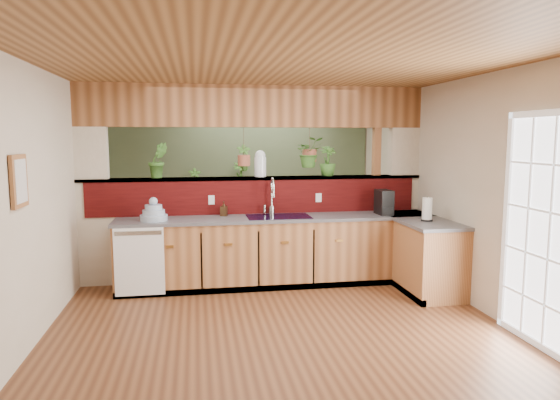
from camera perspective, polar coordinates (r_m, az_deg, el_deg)
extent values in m
cube|color=#5A321B|center=(5.70, -1.05, -12.47)|extent=(4.60, 7.00, 0.01)
cube|color=brown|center=(5.41, -1.11, 14.41)|extent=(4.60, 7.00, 0.01)
cube|color=beige|center=(8.87, -4.45, 3.16)|extent=(4.60, 0.02, 2.60)
cube|color=beige|center=(2.07, 13.71, -10.38)|extent=(4.60, 0.02, 2.60)
cube|color=beige|center=(5.56, -25.24, 0.10)|extent=(0.02, 7.00, 2.60)
cube|color=beige|center=(6.18, 20.52, 0.98)|extent=(0.02, 7.00, 2.60)
cube|color=beige|center=(6.82, -2.75, -3.32)|extent=(4.60, 0.15, 1.35)
cube|color=#3F0808|center=(6.67, -2.69, 0.35)|extent=(4.40, 0.02, 0.45)
cube|color=brown|center=(6.73, -2.79, 2.50)|extent=(4.60, 0.21, 0.04)
cube|color=brown|center=(6.72, -2.84, 10.64)|extent=(4.60, 0.15, 0.55)
cube|color=beige|center=(6.79, -20.75, 4.88)|extent=(0.40, 0.15, 0.70)
cube|color=beige|center=(7.27, 13.93, 5.25)|extent=(0.40, 0.15, 0.70)
cube|color=brown|center=(7.14, 10.89, 2.09)|extent=(0.10, 0.10, 2.60)
cube|color=brown|center=(6.73, -2.79, 2.50)|extent=(4.60, 0.21, 0.04)
cube|color=brown|center=(6.72, -2.84, 10.64)|extent=(4.60, 0.15, 0.55)
cube|color=#566947|center=(8.85, -4.44, 3.15)|extent=(4.55, 0.02, 2.55)
cube|color=brown|center=(6.55, -0.16, -5.96)|extent=(4.10, 0.60, 0.86)
cube|color=#4C4C52|center=(6.46, -0.16, -2.07)|extent=(4.14, 0.64, 0.04)
cube|color=brown|center=(6.65, 15.61, -6.02)|extent=(0.60, 1.48, 0.86)
cube|color=#4C4C52|center=(6.57, 15.74, -2.19)|extent=(0.64, 1.52, 0.04)
cube|color=brown|center=(7.04, 14.09, -5.24)|extent=(0.60, 0.60, 0.86)
cube|color=#4C4C52|center=(6.96, 14.21, -1.62)|extent=(0.64, 0.64, 0.04)
cube|color=black|center=(6.39, 0.25, -9.91)|extent=(4.10, 0.06, 0.08)
cube|color=black|center=(6.64, 13.36, -9.44)|extent=(0.06, 1.48, 0.08)
cube|color=white|center=(6.19, -15.78, -6.82)|extent=(0.58, 0.02, 0.82)
cube|color=#B7B7B2|center=(6.10, -15.91, -3.66)|extent=(0.54, 0.01, 0.05)
cube|color=black|center=(6.46, -0.16, -2.03)|extent=(0.82, 0.50, 0.03)
cube|color=black|center=(6.44, -1.83, -2.82)|extent=(0.34, 0.40, 0.16)
cube|color=black|center=(6.50, 1.49, -2.72)|extent=(0.34, 0.40, 0.16)
cube|color=white|center=(5.13, 27.39, -3.39)|extent=(0.06, 1.02, 2.16)
cube|color=brown|center=(4.76, -27.68, 1.92)|extent=(0.03, 0.35, 0.45)
cube|color=silver|center=(4.76, -27.51, 1.93)|extent=(0.01, 0.27, 0.37)
cylinder|color=#B7B7B2|center=(6.63, -0.96, -1.19)|extent=(0.07, 0.07, 0.11)
cylinder|color=#B7B7B2|center=(6.61, -0.96, 0.44)|extent=(0.03, 0.03, 0.30)
torus|color=#B7B7B2|center=(6.52, -0.87, 1.66)|extent=(0.22, 0.06, 0.22)
cylinder|color=#B7B7B2|center=(6.43, -0.74, 0.93)|extent=(0.03, 0.03, 0.13)
cylinder|color=#B7B7B2|center=(6.62, -1.78, -1.03)|extent=(0.03, 0.03, 0.11)
cylinder|color=#94A7C0|center=(6.32, -14.22, -1.98)|extent=(0.33, 0.33, 0.07)
cylinder|color=#94A7C0|center=(6.31, -14.24, -1.37)|extent=(0.27, 0.27, 0.06)
cylinder|color=#94A7C0|center=(6.30, -14.26, -0.81)|extent=(0.21, 0.21, 0.06)
sphere|color=#94A7C0|center=(6.29, -14.28, -0.15)|extent=(0.10, 0.10, 0.10)
imported|color=#3D2716|center=(6.53, -6.44, -1.01)|extent=(0.11, 0.11, 0.19)
cube|color=black|center=(6.76, 11.79, -0.24)|extent=(0.17, 0.28, 0.33)
cube|color=black|center=(6.68, 12.08, -1.28)|extent=(0.15, 0.11, 0.11)
cylinder|color=silver|center=(6.70, 11.98, -0.87)|extent=(0.09, 0.09, 0.09)
cylinder|color=black|center=(6.37, 16.43, -2.21)|extent=(0.14, 0.14, 0.02)
cylinder|color=#B7B7B2|center=(6.35, 16.47, -0.93)|extent=(0.02, 0.02, 0.31)
cylinder|color=white|center=(6.35, 16.47, -0.93)|extent=(0.12, 0.12, 0.27)
cylinder|color=silver|center=(6.73, -2.28, 3.81)|extent=(0.16, 0.16, 0.27)
sphere|color=silver|center=(6.72, -2.28, 5.09)|extent=(0.14, 0.14, 0.14)
imported|color=#346422|center=(6.69, -13.75, 4.43)|extent=(0.30, 0.27, 0.46)
imported|color=#346422|center=(6.91, 5.48, 4.47)|extent=(0.26, 0.26, 0.41)
cylinder|color=brown|center=(6.69, -4.16, 6.67)|extent=(0.01, 0.01, 0.38)
cylinder|color=brown|center=(6.70, -4.15, 4.53)|extent=(0.17, 0.17, 0.14)
imported|color=#346422|center=(6.69, -4.16, 6.41)|extent=(0.20, 0.14, 0.36)
cylinder|color=brown|center=(6.84, 3.40, 6.94)|extent=(0.01, 0.01, 0.32)
cylinder|color=brown|center=(6.84, 3.38, 5.11)|extent=(0.19, 0.19, 0.16)
imported|color=#346422|center=(6.84, 3.40, 7.17)|extent=(0.37, 0.33, 0.41)
cube|color=black|center=(8.69, -6.86, -2.27)|extent=(1.51, 0.61, 0.98)
imported|color=#346422|center=(8.59, -9.70, 2.26)|extent=(0.24, 0.18, 0.41)
imported|color=#346422|center=(8.62, -4.54, 2.67)|extent=(0.35, 0.35, 0.51)
imported|color=#346422|center=(8.26, 3.35, -3.79)|extent=(0.74, 0.68, 0.70)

